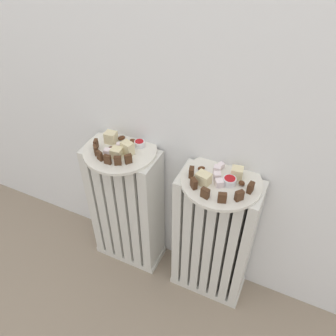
{
  "coord_description": "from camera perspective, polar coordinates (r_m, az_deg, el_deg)",
  "views": [
    {
      "loc": [
        0.39,
        -0.56,
        1.42
      ],
      "look_at": [
        0.0,
        0.28,
        0.61
      ],
      "focal_mm": 36.59,
      "sensor_mm": 36.0,
      "label": 1
    }
  ],
  "objects": [
    {
      "name": "jam_bowl_left",
      "position": [
        1.29,
        -4.78,
        4.08
      ],
      "size": [
        0.04,
        0.04,
        0.02
      ],
      "color": "white",
      "rests_on": "plate_left"
    },
    {
      "name": "turkish_delight_right_2",
      "position": [
        1.16,
        8.17,
        -1.28
      ],
      "size": [
        0.03,
        0.03,
        0.02
      ],
      "primitive_type": "cube",
      "rotation": [
        0.0,
        0.0,
        0.39
      ],
      "color": "white",
      "rests_on": "plate_right"
    },
    {
      "name": "jam_bowl_right",
      "position": [
        1.15,
        10.21,
        -2.1
      ],
      "size": [
        0.04,
        0.04,
        0.03
      ],
      "color": "white",
      "rests_on": "plate_right"
    },
    {
      "name": "dark_cake_slice_left_1",
      "position": [
        1.28,
        -11.97,
        2.92
      ],
      "size": [
        0.03,
        0.03,
        0.04
      ],
      "primitive_type": "cube",
      "rotation": [
        0.0,
        0.0,
        -0.8
      ],
      "color": "#472B19",
      "rests_on": "plate_left"
    },
    {
      "name": "marble_cake_slice_left_1",
      "position": [
        1.25,
        -8.55,
        2.55
      ],
      "size": [
        0.04,
        0.04,
        0.04
      ],
      "primitive_type": "cube",
      "rotation": [
        0.0,
        0.0,
        0.12
      ],
      "color": "beige",
      "rests_on": "plate_left"
    },
    {
      "name": "dark_cake_slice_left_4",
      "position": [
        1.21,
        -8.38,
        1.22
      ],
      "size": [
        0.03,
        0.02,
        0.04
      ],
      "primitive_type": "cube",
      "rotation": [
        0.0,
        0.0,
        0.47
      ],
      "color": "#472B19",
      "rests_on": "plate_left"
    },
    {
      "name": "plate_right",
      "position": [
        1.17,
        8.84,
        -2.17
      ],
      "size": [
        0.28,
        0.28,
        0.01
      ],
      "primitive_type": "cylinder",
      "color": "silver",
      "rests_on": "radiator_right"
    },
    {
      "name": "marble_cake_slice_right_1",
      "position": [
        1.13,
        5.93,
        -1.77
      ],
      "size": [
        0.05,
        0.05,
        0.04
      ],
      "primitive_type": "cube",
      "rotation": [
        0.0,
        0.0,
        -0.23
      ],
      "color": "beige",
      "rests_on": "plate_right"
    },
    {
      "name": "medjool_date_left_1",
      "position": [
        1.32,
        -5.88,
        4.48
      ],
      "size": [
        0.03,
        0.02,
        0.02
      ],
      "primitive_type": "ellipsoid",
      "rotation": [
        0.0,
        0.0,
        0.1
      ],
      "color": "#4C2814",
      "rests_on": "plate_left"
    },
    {
      "name": "dark_cake_slice_left_3",
      "position": [
        1.23,
        -10.05,
        1.41
      ],
      "size": [
        0.03,
        0.01,
        0.04
      ],
      "primitive_type": "cube",
      "rotation": [
        0.0,
        0.0,
        0.05
      ],
      "color": "#472B19",
      "rests_on": "plate_left"
    },
    {
      "name": "marble_cake_slice_left_0",
      "position": [
        1.32,
        -9.49,
        5.06
      ],
      "size": [
        0.05,
        0.04,
        0.04
      ],
      "primitive_type": "cube",
      "rotation": [
        0.0,
        0.0,
        0.09
      ],
      "color": "beige",
      "rests_on": "plate_left"
    },
    {
      "name": "turkish_delight_left_0",
      "position": [
        1.27,
        -10.08,
        2.67
      ],
      "size": [
        0.03,
        0.03,
        0.02
      ],
      "primitive_type": "cube",
      "rotation": [
        0.0,
        0.0,
        0.27
      ],
      "color": "white",
      "rests_on": "plate_left"
    },
    {
      "name": "turkish_delight_right_1",
      "position": [
        1.14,
        8.52,
        -2.49
      ],
      "size": [
        0.04,
        0.04,
        0.03
      ],
      "primitive_type": "cube",
      "rotation": [
        0.0,
        0.0,
        0.6
      ],
      "color": "white",
      "rests_on": "plate_right"
    },
    {
      "name": "dark_cake_slice_right_1",
      "position": [
        1.12,
        4.33,
        -2.57
      ],
      "size": [
        0.03,
        0.03,
        0.04
      ],
      "primitive_type": "cube",
      "rotation": [
        0.0,
        0.0,
        -0.77
      ],
      "color": "#472B19",
      "rests_on": "plate_right"
    },
    {
      "name": "medjool_date_right_0",
      "position": [
        1.19,
        5.58,
        -0.05
      ],
      "size": [
        0.03,
        0.03,
        0.02
      ],
      "primitive_type": "ellipsoid",
      "rotation": [
        0.0,
        0.0,
        0.57
      ],
      "color": "#4C2814",
      "rests_on": "plate_right"
    },
    {
      "name": "medjool_date_left_0",
      "position": [
        1.34,
        -7.75,
        4.99
      ],
      "size": [
        0.03,
        0.03,
        0.02
      ],
      "primitive_type": "ellipsoid",
      "rotation": [
        0.0,
        0.0,
        0.93
      ],
      "color": "#4C2814",
      "rests_on": "plate_left"
    },
    {
      "name": "dark_cake_slice_right_5",
      "position": [
        1.13,
        13.59,
        -3.19
      ],
      "size": [
        0.02,
        0.03,
        0.04
      ],
      "primitive_type": "cube",
      "rotation": [
        0.0,
        0.0,
        1.42
      ],
      "color": "#472B19",
      "rests_on": "plate_right"
    },
    {
      "name": "turkish_delight_right_0",
      "position": [
        1.21,
        8.82,
        0.38
      ],
      "size": [
        0.03,
        0.03,
        0.02
      ],
      "primitive_type": "cube",
      "rotation": [
        0.0,
        0.0,
        1.15
      ],
      "color": "white",
      "rests_on": "plate_right"
    },
    {
      "name": "medjool_date_right_1",
      "position": [
        1.15,
        12.19,
        -2.49
      ],
      "size": [
        0.03,
        0.02,
        0.02
      ],
      "primitive_type": "ellipsoid",
      "rotation": [
        0.0,
        0.0,
        2.92
      ],
      "color": "#4C2814",
      "rests_on": "plate_right"
    },
    {
      "name": "dark_cake_slice_left_2",
      "position": [
        1.25,
        -11.32,
        2.02
      ],
      "size": [
        0.03,
        0.02,
        0.04
      ],
      "primitive_type": "cube",
      "rotation": [
        0.0,
        0.0,
        -0.38
      ],
      "color": "#472B19",
      "rests_on": "plate_left"
    },
    {
      "name": "dark_cake_slice_right_3",
      "position": [
        1.08,
        9.02,
        -4.92
      ],
      "size": [
        0.03,
        0.02,
        0.04
      ],
      "primitive_type": "cube",
      "rotation": [
        0.0,
        0.0,
        0.33
      ],
      "color": "#472B19",
      "rests_on": "plate_right"
    },
    {
      "name": "dark_cake_slice_right_4",
      "position": [
        1.1,
        11.79,
        -4.53
      ],
      "size": [
        0.03,
        0.03,
        0.04
      ],
      "primitive_type": "cube",
      "rotation": [
        0.0,
        0.0,
        0.88
      ],
      "color": "#472B19",
      "rests_on": "plate_right"
    },
    {
      "name": "fork",
      "position": [
        1.29,
        -7.39,
        3.09
      ],
      "size": [
        0.04,
        0.1,
        0.0
      ],
      "color": "#B7B7BC",
      "rests_on": "plate_left"
    },
    {
      "name": "turkish_delight_left_1",
      "position": [
        1.3,
        -8.17,
        3.79
      ],
      "size": [
        0.02,
        0.02,
        0.02
      ],
      "primitive_type": "cube",
      "rotation": [
        0.0,
        0.0,
        0.37
      ],
      "color": "white",
      "rests_on": "plate_left"
    },
    {
      "name": "dark_cake_slice_right_2",
      "position": [
        1.09,
        6.2,
        -4.17
      ],
      "size": [
        0.03,
        0.02,
        0.04
      ],
      "primitive_type": "cube",
      "rotation": [
        0.0,
        0.0,
        -0.22
      ],
      "color": "#472B19",
      "rests_on": "plate_right"
    },
    {
      "name": "plate_left",
      "position": [
        1.3,
        -7.98,
        2.89
      ],
      "size": [
        0.28,
        0.28,
        0.01
      ],
      "primitive_type": "cylinder",
      "color": "silver",
      "rests_on": "radiator_left"
    },
    {
      "name": "ground_plane",
      "position": [
        1.57,
        -4.71,
        -23.6
      ],
      "size": [
        6.0,
        6.0,
        0.0
      ],
      "primitive_type": "plane",
      "color": "gray"
    },
    {
      "name": "turkish_delight_right_3",
      "position": [
        1.19,
        8.2,
        -0.18
      ],
      "size": [
        0.03,
        0.03,
        0.02
      ],
      "primitive_type": "cube",
      "rotation": [
        0.0,
        0.0,
        0.09
      ],
      "color": "white",
      "rests_on": "plate_right"
    },
    {
      "name": "marble_cake_slice_left_2",
      "position": [
        1.26,
        -6.77,
        3.31
      ],
      "size": [
        0.05,
        0.04,
        0.05
      ],
      "primitive_type": "cube",
      "rotation": [
        0.0,
        0.0,
        -0.27
      ],
      "color": "beige",
      "rests_on": "plate_left"
    },
    {
      "name": "dark_cake_slice_right_0",
      "position": [
        1.16,
        3.92,
        -0.7
      ],
      "size": [
        0.02,
        0.03,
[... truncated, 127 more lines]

